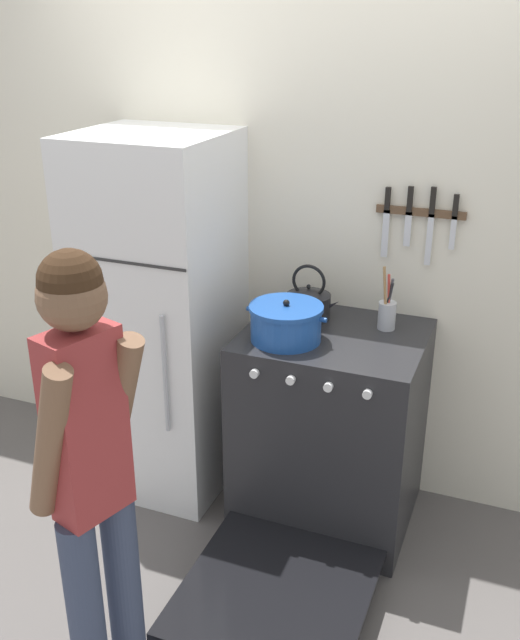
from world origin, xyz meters
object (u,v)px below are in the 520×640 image
utensil_jar (387,313)px  stove_range (328,432)px  person (91,474)px  tea_kettle (309,302)px  dutch_oven_pot (286,323)px  refrigerator (160,318)px

utensil_jar → stove_range: bearing=-137.5°
person → tea_kettle: bearing=7.9°
dutch_oven_pot → person: 1.13m
stove_range → refrigerator: bearing=176.5°
refrigerator → utensil_jar: (1.04, 0.12, 0.14)m
refrigerator → dutch_oven_pot: bearing=-12.0°
tea_kettle → utensil_jar: size_ratio=0.88×
stove_range → tea_kettle: 0.59m
stove_range → dutch_oven_pot: bearing=-151.9°
stove_range → tea_kettle: size_ratio=5.59×
refrigerator → stove_range: size_ratio=1.23×
dutch_oven_pot → tea_kettle: (0.01, 0.26, -0.00)m
dutch_oven_pot → person: (-0.22, -1.10, -0.08)m
refrigerator → person: bearing=-69.7°
refrigerator → person: size_ratio=1.06×
refrigerator → utensil_jar: bearing=6.8°
utensil_jar → person: size_ratio=0.18×
person → stove_range: bearing=-0.5°
refrigerator → stove_range: 0.94m
utensil_jar → person: (-0.58, -1.37, -0.08)m
dutch_oven_pot → refrigerator: bearing=168.0°
dutch_oven_pot → tea_kettle: size_ratio=1.39×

